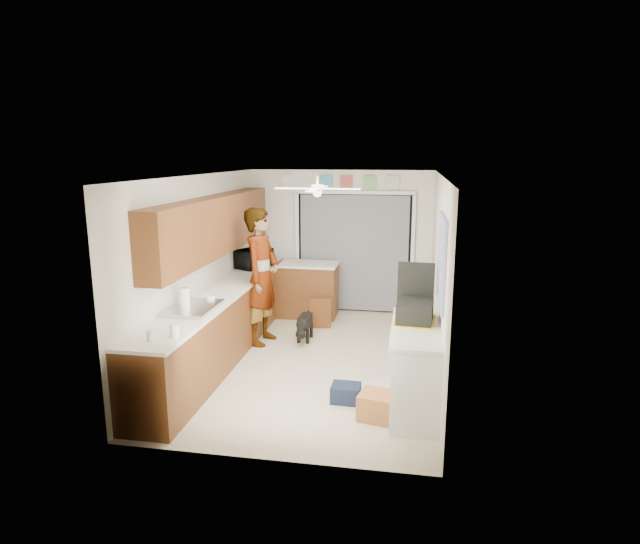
{
  "coord_description": "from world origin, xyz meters",
  "views": [
    {
      "loc": [
        1.26,
        -6.8,
        2.77
      ],
      "look_at": [
        0.0,
        0.4,
        1.15
      ],
      "focal_mm": 30.0,
      "sensor_mm": 36.0,
      "label": 1
    }
  ],
  "objects_px": {
    "dog": "(305,326)",
    "navy_crate": "(346,393)",
    "cardboard_box": "(381,407)",
    "paper_towel_roll": "(184,299)",
    "suitcase": "(415,311)",
    "man": "(262,276)",
    "microwave": "(254,258)",
    "cup": "(211,299)"
  },
  "relations": [
    {
      "from": "man",
      "to": "suitcase",
      "type": "bearing_deg",
      "value": -116.77
    },
    {
      "from": "paper_towel_roll",
      "to": "navy_crate",
      "type": "height_order",
      "value": "paper_towel_roll"
    },
    {
      "from": "suitcase",
      "to": "microwave",
      "type": "bearing_deg",
      "value": 141.16
    },
    {
      "from": "cup",
      "to": "navy_crate",
      "type": "bearing_deg",
      "value": -16.71
    },
    {
      "from": "cardboard_box",
      "to": "dog",
      "type": "bearing_deg",
      "value": 119.46
    },
    {
      "from": "paper_towel_roll",
      "to": "navy_crate",
      "type": "xyz_separation_m",
      "value": [
        1.98,
        -0.17,
        -0.98
      ]
    },
    {
      "from": "navy_crate",
      "to": "microwave",
      "type": "bearing_deg",
      "value": 125.17
    },
    {
      "from": "paper_towel_roll",
      "to": "navy_crate",
      "type": "bearing_deg",
      "value": -4.91
    },
    {
      "from": "microwave",
      "to": "suitcase",
      "type": "bearing_deg",
      "value": -108.12
    },
    {
      "from": "microwave",
      "to": "man",
      "type": "relative_size",
      "value": 0.28
    },
    {
      "from": "suitcase",
      "to": "paper_towel_roll",
      "type": "bearing_deg",
      "value": -174.98
    },
    {
      "from": "cup",
      "to": "cardboard_box",
      "type": "xyz_separation_m",
      "value": [
        2.22,
        -0.89,
        -0.84
      ]
    },
    {
      "from": "navy_crate",
      "to": "dog",
      "type": "bearing_deg",
      "value": 114.2
    },
    {
      "from": "cup",
      "to": "man",
      "type": "xyz_separation_m",
      "value": [
        0.32,
        1.22,
        0.03
      ]
    },
    {
      "from": "navy_crate",
      "to": "man",
      "type": "distance_m",
      "value": 2.47
    },
    {
      "from": "cup",
      "to": "cardboard_box",
      "type": "bearing_deg",
      "value": -21.91
    },
    {
      "from": "suitcase",
      "to": "man",
      "type": "relative_size",
      "value": 0.25
    },
    {
      "from": "suitcase",
      "to": "cardboard_box",
      "type": "distance_m",
      "value": 1.11
    },
    {
      "from": "paper_towel_roll",
      "to": "cardboard_box",
      "type": "relative_size",
      "value": 0.6
    },
    {
      "from": "dog",
      "to": "navy_crate",
      "type": "bearing_deg",
      "value": -65.08
    },
    {
      "from": "paper_towel_roll",
      "to": "suitcase",
      "type": "bearing_deg",
      "value": 0.78
    },
    {
      "from": "man",
      "to": "paper_towel_roll",
      "type": "bearing_deg",
      "value": 170.59
    },
    {
      "from": "cup",
      "to": "suitcase",
      "type": "bearing_deg",
      "value": -7.45
    },
    {
      "from": "cardboard_box",
      "to": "microwave",
      "type": "bearing_deg",
      "value": 127.33
    },
    {
      "from": "man",
      "to": "dog",
      "type": "relative_size",
      "value": 3.66
    },
    {
      "from": "suitcase",
      "to": "cardboard_box",
      "type": "height_order",
      "value": "suitcase"
    },
    {
      "from": "suitcase",
      "to": "dog",
      "type": "xyz_separation_m",
      "value": [
        -1.61,
        1.73,
        -0.83
      ]
    },
    {
      "from": "dog",
      "to": "suitcase",
      "type": "bearing_deg",
      "value": -46.26
    },
    {
      "from": "suitcase",
      "to": "navy_crate",
      "type": "height_order",
      "value": "suitcase"
    },
    {
      "from": "microwave",
      "to": "paper_towel_roll",
      "type": "height_order",
      "value": "microwave"
    },
    {
      "from": "cup",
      "to": "suitcase",
      "type": "distance_m",
      "value": 2.56
    },
    {
      "from": "cup",
      "to": "dog",
      "type": "bearing_deg",
      "value": 56.46
    },
    {
      "from": "microwave",
      "to": "dog",
      "type": "height_order",
      "value": "microwave"
    },
    {
      "from": "paper_towel_roll",
      "to": "cardboard_box",
      "type": "xyz_separation_m",
      "value": [
        2.4,
        -0.52,
        -0.93
      ]
    },
    {
      "from": "cup",
      "to": "suitcase",
      "type": "xyz_separation_m",
      "value": [
        2.54,
        -0.33,
        0.07
      ]
    },
    {
      "from": "cardboard_box",
      "to": "dog",
      "type": "distance_m",
      "value": 2.63
    },
    {
      "from": "navy_crate",
      "to": "dog",
      "type": "height_order",
      "value": "dog"
    },
    {
      "from": "cardboard_box",
      "to": "man",
      "type": "bearing_deg",
      "value": 132.03
    },
    {
      "from": "cardboard_box",
      "to": "navy_crate",
      "type": "bearing_deg",
      "value": 140.13
    },
    {
      "from": "paper_towel_roll",
      "to": "suitcase",
      "type": "height_order",
      "value": "paper_towel_roll"
    },
    {
      "from": "cardboard_box",
      "to": "man",
      "type": "xyz_separation_m",
      "value": [
        -1.9,
        2.11,
        0.87
      ]
    },
    {
      "from": "cup",
      "to": "dog",
      "type": "relative_size",
      "value": 0.2
    }
  ]
}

